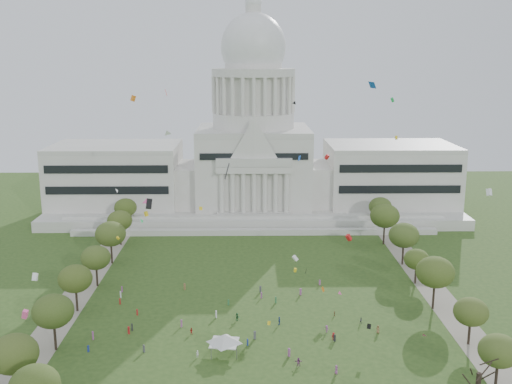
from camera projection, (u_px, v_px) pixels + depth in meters
The scene contains 33 objects.
ground at pixel (259, 342), 133.09m from camera, with size 400.00×400.00×0.00m, color #2D4A1B.
capitol at pixel (253, 158), 238.87m from camera, with size 160.00×64.50×91.30m.
path_left at pixel (79, 291), 161.64m from camera, with size 8.00×160.00×0.04m, color gray.
path_right at pixel (433, 289), 163.02m from camera, with size 8.00×160.00×0.04m, color gray.
row_tree_l_0 at pixel (14, 354), 109.31m from camera, with size 8.85×8.85×12.59m.
row_tree_r_0 at pixel (499, 351), 112.92m from camera, with size 7.67×7.67×10.91m.
row_tree_l_1 at pixel (53, 311), 127.57m from camera, with size 8.86×8.86×12.59m.
row_tree_r_1 at pixel (471, 312), 130.34m from camera, with size 7.58×7.58×10.78m.
row_tree_l_2 at pixel (75, 279), 147.41m from camera, with size 8.42×8.42×11.97m.
row_tree_r_2 at pixel (435, 272), 148.57m from camera, with size 9.55×9.55×13.58m.
row_tree_l_3 at pixel (96, 258), 163.69m from camera, with size 8.12×8.12×11.55m.
row_tree_r_3 at pixel (417, 259), 165.77m from camera, with size 7.01×7.01×9.98m.
row_tree_l_4 at pixel (111, 234), 181.47m from camera, with size 9.29×9.29×13.21m.
row_tree_r_4 at pixel (404, 235), 180.45m from camera, with size 9.19×9.19×13.06m.
row_tree_l_5 at pixel (120, 221), 199.79m from camera, with size 8.33×8.33×11.85m.
row_tree_r_5 at pixel (385, 216), 199.93m from camera, with size 9.82×9.82×13.96m.
row_tree_l_6 at pixel (125, 208), 217.47m from camera, with size 8.19×8.19×11.64m.
row_tree_r_6 at pixel (380, 207), 217.77m from camera, with size 8.42×8.42×11.97m.
big_bare_tree at pixel (480, 370), 104.41m from camera, with size 6.00×5.00×12.80m.
event_tent at pixel (224, 338), 127.24m from camera, with size 9.04×9.04×4.49m.
person_0 at pixel (378, 329), 137.18m from camera, with size 0.92×0.60×1.89m, color olive.
person_2 at pixel (361, 321), 141.98m from camera, with size 0.77×0.48×1.59m, color #4C4C51.
person_3 at pixel (327, 329), 137.54m from camera, with size 1.12×0.58×1.73m, color #994C8C.
person_4 at pixel (279, 321), 141.47m from camera, with size 1.15×0.63×1.97m, color navy.
person_5 at pixel (237, 317), 143.63m from camera, with size 1.83×0.72×1.97m, color #33723F.
person_6 at pixel (336, 370), 119.56m from camera, with size 0.90×0.59×1.85m, color #994C8C.
person_7 at pixel (197, 354), 126.00m from camera, with size 0.61×0.45×1.68m, color silver.
person_8 at pixel (191, 331), 136.68m from camera, with size 0.75×0.46×1.55m, color #B21E1E.
person_9 at pixel (333, 336), 133.89m from camera, with size 1.14×0.59×1.77m, color #B21E1E.
person_10 at pixel (335, 313), 146.26m from camera, with size 0.78×0.43×1.33m, color olive.
person_11 at pixel (298, 362), 122.65m from camera, with size 1.64×0.65×1.77m, color #994C8C.
distant_crowd at pixel (203, 314), 145.38m from camera, with size 55.24×40.64×1.95m.
kite_swarm at pixel (264, 205), 134.26m from camera, with size 88.84×106.95×53.68m.
Camera 1 is at (-2.47, -122.31, 62.14)m, focal length 42.00 mm.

